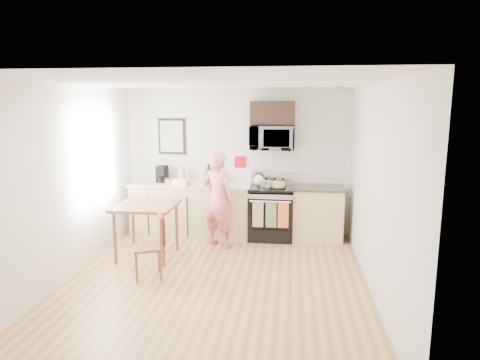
# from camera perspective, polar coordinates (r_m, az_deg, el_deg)

# --- Properties ---
(floor) EXTENTS (4.60, 4.60, 0.00)m
(floor) POSITION_cam_1_polar(r_m,az_deg,el_deg) (5.86, -3.27, -13.42)
(floor) COLOR olive
(floor) RESTS_ON ground
(back_wall) EXTENTS (4.00, 0.04, 2.60)m
(back_wall) POSITION_cam_1_polar(r_m,az_deg,el_deg) (7.71, -0.33, 2.44)
(back_wall) COLOR beige
(back_wall) RESTS_ON floor
(front_wall) EXTENTS (4.00, 0.04, 2.60)m
(front_wall) POSITION_cam_1_polar(r_m,az_deg,el_deg) (3.31, -10.67, -8.56)
(front_wall) COLOR beige
(front_wall) RESTS_ON floor
(left_wall) EXTENTS (0.04, 4.60, 2.60)m
(left_wall) POSITION_cam_1_polar(r_m,az_deg,el_deg) (6.15, -22.06, -0.36)
(left_wall) COLOR beige
(left_wall) RESTS_ON floor
(right_wall) EXTENTS (0.04, 4.60, 2.60)m
(right_wall) POSITION_cam_1_polar(r_m,az_deg,el_deg) (5.48, 17.64, -1.32)
(right_wall) COLOR beige
(right_wall) RESTS_ON floor
(ceiling) EXTENTS (4.00, 4.60, 0.04)m
(ceiling) POSITION_cam_1_polar(r_m,az_deg,el_deg) (5.37, -3.56, 12.87)
(ceiling) COLOR white
(ceiling) RESTS_ON back_wall
(window) EXTENTS (0.06, 1.40, 1.50)m
(window) POSITION_cam_1_polar(r_m,az_deg,el_deg) (6.80, -18.69, 2.95)
(window) COLOR silver
(window) RESTS_ON left_wall
(cabinet_left) EXTENTS (2.10, 0.60, 0.90)m
(cabinet_left) POSITION_cam_1_polar(r_m,az_deg,el_deg) (7.73, -6.51, -4.03)
(cabinet_left) COLOR #CFB084
(cabinet_left) RESTS_ON floor
(countertop_left) EXTENTS (2.14, 0.64, 0.04)m
(countertop_left) POSITION_cam_1_polar(r_m,az_deg,el_deg) (7.63, -6.58, -0.61)
(countertop_left) COLOR white
(countertop_left) RESTS_ON cabinet_left
(cabinet_right) EXTENTS (0.84, 0.60, 0.90)m
(cabinet_right) POSITION_cam_1_polar(r_m,az_deg,el_deg) (7.54, 10.26, -4.51)
(cabinet_right) COLOR #CFB084
(cabinet_right) RESTS_ON floor
(countertop_right) EXTENTS (0.88, 0.64, 0.04)m
(countertop_right) POSITION_cam_1_polar(r_m,az_deg,el_deg) (7.43, 10.38, -1.01)
(countertop_right) COLOR black
(countertop_right) RESTS_ON cabinet_right
(range) EXTENTS (0.76, 0.70, 1.16)m
(range) POSITION_cam_1_polar(r_m,az_deg,el_deg) (7.51, 4.15, -4.53)
(range) COLOR black
(range) RESTS_ON floor
(microwave) EXTENTS (0.76, 0.51, 0.42)m
(microwave) POSITION_cam_1_polar(r_m,az_deg,el_deg) (7.39, 4.32, 5.65)
(microwave) COLOR silver
(microwave) RESTS_ON back_wall
(upper_cabinet) EXTENTS (0.76, 0.35, 0.40)m
(upper_cabinet) POSITION_cam_1_polar(r_m,az_deg,el_deg) (7.41, 4.38, 8.91)
(upper_cabinet) COLOR black
(upper_cabinet) RESTS_ON back_wall
(wall_art) EXTENTS (0.50, 0.04, 0.65)m
(wall_art) POSITION_cam_1_polar(r_m,az_deg,el_deg) (7.89, -9.08, 5.77)
(wall_art) COLOR black
(wall_art) RESTS_ON back_wall
(wall_trivet) EXTENTS (0.20, 0.02, 0.20)m
(wall_trivet) POSITION_cam_1_polar(r_m,az_deg,el_deg) (7.69, 0.03, 2.42)
(wall_trivet) COLOR red
(wall_trivet) RESTS_ON back_wall
(person) EXTENTS (0.68, 0.59, 1.58)m
(person) POSITION_cam_1_polar(r_m,az_deg,el_deg) (7.01, -2.88, -2.60)
(person) COLOR #B7323A
(person) RESTS_ON floor
(dining_table) EXTENTS (0.89, 0.89, 0.83)m
(dining_table) POSITION_cam_1_polar(r_m,az_deg,el_deg) (6.68, -12.39, -3.98)
(dining_table) COLOR brown
(dining_table) RESTS_ON floor
(chair) EXTENTS (0.52, 0.49, 0.88)m
(chair) POSITION_cam_1_polar(r_m,az_deg,el_deg) (5.93, -11.07, -7.43)
(chair) COLOR brown
(chair) RESTS_ON floor
(knife_block) EXTENTS (0.16, 0.17, 0.22)m
(knife_block) POSITION_cam_1_polar(r_m,az_deg,el_deg) (7.76, -4.26, 0.58)
(knife_block) COLOR brown
(knife_block) RESTS_ON countertop_left
(utensil_crock) EXTENTS (0.11, 0.11, 0.32)m
(utensil_crock) POSITION_cam_1_polar(r_m,az_deg,el_deg) (7.70, -2.07, 0.67)
(utensil_crock) COLOR red
(utensil_crock) RESTS_ON countertop_left
(fruit_bowl) EXTENTS (0.23, 0.23, 0.09)m
(fruit_bowl) POSITION_cam_1_polar(r_m,az_deg,el_deg) (7.78, -9.46, -0.07)
(fruit_bowl) COLOR white
(fruit_bowl) RESTS_ON countertop_left
(milk_carton) EXTENTS (0.10, 0.10, 0.25)m
(milk_carton) POSITION_cam_1_polar(r_m,az_deg,el_deg) (7.76, -7.79, 0.64)
(milk_carton) COLOR tan
(milk_carton) RESTS_ON countertop_left
(coffee_maker) EXTENTS (0.19, 0.26, 0.30)m
(coffee_maker) POSITION_cam_1_polar(r_m,az_deg,el_deg) (7.82, -10.37, 0.74)
(coffee_maker) COLOR black
(coffee_maker) RESTS_ON countertop_left
(bread_bag) EXTENTS (0.34, 0.27, 0.11)m
(bread_bag) POSITION_cam_1_polar(r_m,az_deg,el_deg) (7.43, -7.76, -0.33)
(bread_bag) COLOR tan
(bread_bag) RESTS_ON countertop_left
(cake) EXTENTS (0.29, 0.29, 0.10)m
(cake) POSITION_cam_1_polar(r_m,az_deg,el_deg) (7.32, 5.11, -0.64)
(cake) COLOR black
(cake) RESTS_ON range
(kettle) EXTENTS (0.18, 0.18, 0.23)m
(kettle) POSITION_cam_1_polar(r_m,az_deg,el_deg) (7.46, 2.56, -0.00)
(kettle) COLOR white
(kettle) RESTS_ON range
(pot) EXTENTS (0.21, 0.35, 0.10)m
(pot) POSITION_cam_1_polar(r_m,az_deg,el_deg) (7.33, 3.47, -0.55)
(pot) COLOR silver
(pot) RESTS_ON range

